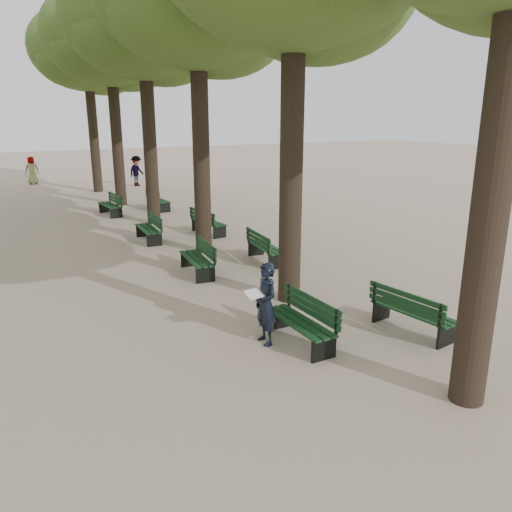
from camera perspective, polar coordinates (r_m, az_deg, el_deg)
ground at (r=8.95m, az=6.28°, el=-12.57°), size 120.00×120.00×0.00m
tree_central_3 at (r=20.59m, az=-12.82°, el=25.01°), size 6.00×6.00×9.95m
tree_central_4 at (r=25.34m, az=-16.43°, el=22.97°), size 6.00×6.00×9.95m
tree_central_5 at (r=30.17m, az=-18.84°, el=21.53°), size 6.00×6.00×9.95m
bench_left_0 at (r=9.68m, az=4.97°, el=-8.45°), size 0.58×1.80×0.92m
bench_left_1 at (r=13.81m, az=-6.76°, el=-0.99°), size 0.79×1.86×0.92m
bench_left_2 at (r=17.72m, az=-12.19°, el=2.52°), size 0.69×1.84×0.92m
bench_left_3 at (r=22.82m, az=-16.32°, el=5.17°), size 0.70×1.84×0.92m
bench_right_0 at (r=10.59m, az=17.41°, el=-6.96°), size 0.77×1.85×0.92m
bench_right_1 at (r=14.87m, az=1.16°, el=0.34°), size 0.79×1.86×0.92m
bench_right_2 at (r=18.46m, az=-5.44°, el=3.34°), size 0.77×1.85×0.92m
bench_right_3 at (r=23.61m, az=-11.08°, el=5.86°), size 0.63×1.82×0.92m
man_with_map at (r=9.46m, az=1.12°, el=-5.47°), size 0.60×0.65×1.61m
pedestrian_b at (r=31.94m, az=-13.48°, el=9.43°), size 1.18×0.97×1.83m
pedestrian_d at (r=34.88m, az=-24.23°, el=8.91°), size 0.87×0.40×1.74m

